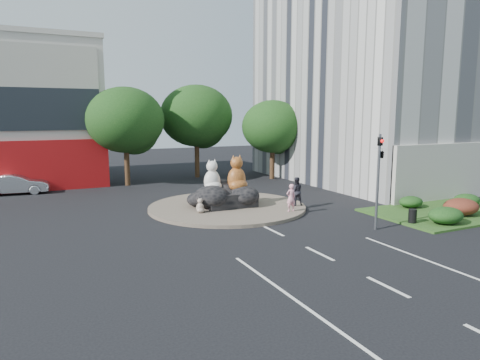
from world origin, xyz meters
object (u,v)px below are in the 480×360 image
object	(u,v)px
cat_white	(212,176)
pedestrian_pink	(291,198)
cat_tabby	(237,173)
pedestrian_dark	(296,191)
kitten_calico	(200,205)
litter_bin	(412,216)
parked_car	(16,184)
kitten_white	(252,199)

from	to	relation	value
cat_white	pedestrian_pink	xyz separation A→B (m)	(3.67, -3.55, -1.11)
cat_tabby	pedestrian_dark	world-z (taller)	cat_tabby
kitten_calico	litter_bin	distance (m)	11.98
pedestrian_pink	litter_bin	bearing A→B (deg)	132.75
kitten_calico	parked_car	world-z (taller)	parked_car
pedestrian_pink	pedestrian_dark	bearing A→B (deg)	-133.51
cat_white	kitten_white	world-z (taller)	cat_white
cat_tabby	kitten_white	distance (m)	1.96
kitten_white	pedestrian_pink	distance (m)	2.89
pedestrian_dark	cat_white	bearing A→B (deg)	-9.94
cat_white	kitten_white	xyz separation A→B (m)	(2.34, -1.02, -1.56)
cat_tabby	litter_bin	size ratio (longest dim) A/B	3.10
cat_tabby	pedestrian_pink	distance (m)	3.98
pedestrian_pink	parked_car	world-z (taller)	pedestrian_pink
kitten_calico	parked_car	bearing A→B (deg)	159.27
pedestrian_dark	kitten_calico	bearing A→B (deg)	8.44
cat_white	kitten_calico	bearing A→B (deg)	-140.78
pedestrian_pink	parked_car	size ratio (longest dim) A/B	0.37
pedestrian_pink	litter_bin	world-z (taller)	pedestrian_pink
kitten_calico	parked_car	xyz separation A→B (m)	(-10.14, 12.57, 0.10)
parked_car	kitten_white	bearing A→B (deg)	-125.55
cat_tabby	litter_bin	xyz separation A→B (m)	(6.84, -8.07, -1.77)
pedestrian_dark	parked_car	distance (m)	21.10
cat_white	kitten_calico	world-z (taller)	cat_white
pedestrian_dark	parked_car	bearing A→B (deg)	-24.07
kitten_calico	pedestrian_dark	size ratio (longest dim) A/B	0.49
cat_white	kitten_calico	distance (m)	2.56
parked_car	litter_bin	size ratio (longest dim) A/B	6.06
cat_white	kitten_calico	size ratio (longest dim) A/B	2.32
kitten_white	litter_bin	bearing A→B (deg)	-65.42
cat_white	litter_bin	size ratio (longest dim) A/B	2.78
litter_bin	parked_car	bearing A→B (deg)	135.53
cat_tabby	kitten_calico	xyz separation A→B (m)	(-2.92, -1.11, -1.62)
cat_tabby	parked_car	distance (m)	17.43
kitten_white	pedestrian_dark	world-z (taller)	pedestrian_dark
cat_white	pedestrian_dark	bearing A→B (deg)	-33.55
cat_white	litter_bin	bearing A→B (deg)	-54.11
pedestrian_pink	kitten_calico	bearing A→B (deg)	-22.41
kitten_calico	pedestrian_dark	distance (m)	6.31
kitten_calico	pedestrian_pink	distance (m)	5.46
cat_white	pedestrian_dark	xyz separation A→B (m)	(4.86, -2.26, -1.03)
kitten_calico	parked_car	size ratio (longest dim) A/B	0.20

